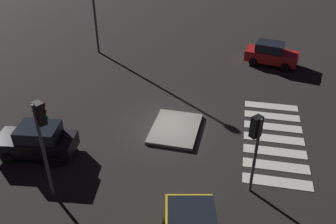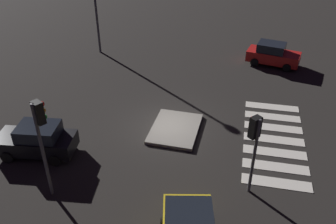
{
  "view_description": "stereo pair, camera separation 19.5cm",
  "coord_description": "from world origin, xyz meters",
  "px_view_note": "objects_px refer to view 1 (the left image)",
  "views": [
    {
      "loc": [
        -16.72,
        -3.33,
        11.75
      ],
      "look_at": [
        0.0,
        0.0,
        1.0
      ],
      "focal_mm": 38.82,
      "sensor_mm": 36.0,
      "label": 1
    },
    {
      "loc": [
        -16.68,
        -3.52,
        11.75
      ],
      "look_at": [
        0.0,
        0.0,
        1.0
      ],
      "focal_mm": 38.82,
      "sensor_mm": 36.0,
      "label": 2
    }
  ],
  "objects_px": {
    "traffic_island": "(175,129)",
    "car_black": "(37,141)",
    "traffic_light_south": "(255,136)",
    "traffic_light_west": "(42,128)",
    "car_red": "(271,54)"
  },
  "relations": [
    {
      "from": "traffic_island",
      "to": "car_black",
      "type": "distance_m",
      "value": 7.34
    },
    {
      "from": "traffic_light_south",
      "to": "traffic_light_west",
      "type": "distance_m",
      "value": 8.65
    },
    {
      "from": "traffic_light_south",
      "to": "car_red",
      "type": "bearing_deg",
      "value": -53.59
    },
    {
      "from": "car_red",
      "to": "traffic_light_south",
      "type": "relative_size",
      "value": 1.06
    },
    {
      "from": "traffic_island",
      "to": "car_red",
      "type": "xyz_separation_m",
      "value": [
        10.1,
        -5.54,
        0.74
      ]
    },
    {
      "from": "car_red",
      "to": "traffic_light_south",
      "type": "xyz_separation_m",
      "value": [
        -14.0,
        1.51,
        2.1
      ]
    },
    {
      "from": "traffic_island",
      "to": "traffic_light_south",
      "type": "distance_m",
      "value": 6.29
    },
    {
      "from": "car_red",
      "to": "traffic_light_west",
      "type": "relative_size",
      "value": 0.88
    },
    {
      "from": "car_red",
      "to": "car_black",
      "type": "xyz_separation_m",
      "value": [
        -13.58,
        11.96,
        0.01
      ]
    },
    {
      "from": "traffic_light_south",
      "to": "traffic_light_west",
      "type": "bearing_deg",
      "value": 55.71
    },
    {
      "from": "traffic_island",
      "to": "traffic_light_west",
      "type": "xyz_separation_m",
      "value": [
        -5.87,
        4.36,
        3.45
      ]
    },
    {
      "from": "car_black",
      "to": "traffic_island",
      "type": "bearing_deg",
      "value": -157.87
    },
    {
      "from": "car_red",
      "to": "traffic_light_south",
      "type": "bearing_deg",
      "value": -83.63
    },
    {
      "from": "traffic_light_south",
      "to": "traffic_light_west",
      "type": "relative_size",
      "value": 0.82
    },
    {
      "from": "car_red",
      "to": "car_black",
      "type": "height_order",
      "value": "car_black"
    }
  ]
}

